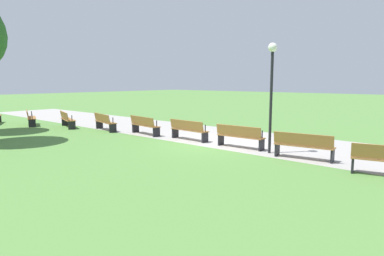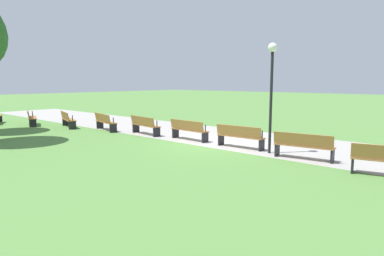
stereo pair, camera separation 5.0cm
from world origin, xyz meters
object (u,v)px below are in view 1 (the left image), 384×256
at_px(bench_2, 67,119).
at_px(bench_3, 104,121).
at_px(bench_5, 188,129).
at_px(bench_1, 30,117).
at_px(bench_7, 303,145).
at_px(bench_4, 144,125).
at_px(lamp_post, 272,77).
at_px(bench_6, 240,136).

xyz_separation_m(bench_2, bench_3, (2.54, 0.70, 0.00)).
bearing_deg(bench_2, bench_5, 28.14).
relative_size(bench_1, bench_7, 0.99).
bearing_deg(bench_3, bench_2, -151.88).
bearing_deg(bench_2, bench_4, 30.70).
bearing_deg(bench_7, lamp_post, 164.78).
height_order(bench_4, lamp_post, lamp_post).
bearing_deg(bench_7, bench_4, 172.31).
xyz_separation_m(bench_1, bench_7, (15.49, 2.08, 0.00)).
height_order(bench_1, bench_3, same).
relative_size(bench_5, bench_6, 1.00).
height_order(bench_2, bench_3, same).
distance_m(bench_2, bench_6, 10.49).
xyz_separation_m(bench_5, bench_6, (2.64, 0.00, 0.00)).
relative_size(bench_2, bench_7, 1.00).
relative_size(bench_2, bench_3, 1.00).
bearing_deg(bench_6, bench_5, 177.44).
height_order(bench_1, bench_7, same).
bearing_deg(lamp_post, bench_1, -170.96).
relative_size(bench_2, bench_4, 1.00).
height_order(bench_5, bench_6, same).
bearing_deg(lamp_post, bench_3, -176.00).
distance_m(bench_3, bench_4, 2.64).
bearing_deg(bench_3, bench_4, 23.02).
height_order(bench_7, lamp_post, lamp_post).
distance_m(bench_2, bench_5, 7.89).
bearing_deg(bench_4, lamp_post, 9.21).
relative_size(bench_3, bench_4, 1.01).
distance_m(bench_1, bench_6, 13.07).
bearing_deg(bench_3, lamp_post, 16.82).
relative_size(bench_6, lamp_post, 0.50).
height_order(bench_4, bench_7, same).
bearing_deg(bench_6, bench_7, -7.66).
relative_size(bench_4, lamp_post, 0.51).
xyz_separation_m(bench_3, bench_6, (7.86, 0.70, 0.00)).
bearing_deg(bench_3, bench_1, -149.32).
xyz_separation_m(bench_1, lamp_post, (14.17, 2.26, 2.23)).
distance_m(bench_5, bench_6, 2.64).
bearing_deg(bench_5, bench_6, 2.56).
relative_size(bench_1, bench_4, 0.99).
relative_size(bench_2, bench_5, 1.02).
xyz_separation_m(bench_1, bench_5, (10.23, 2.32, 0.00)).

